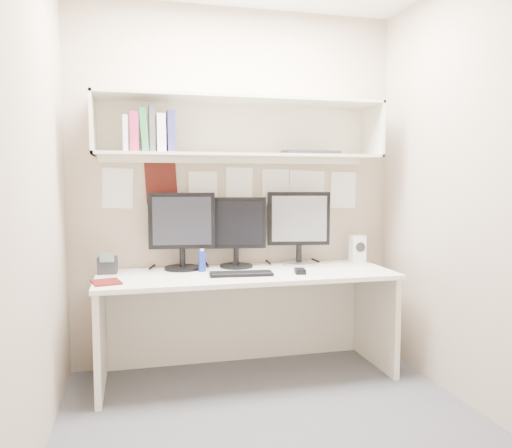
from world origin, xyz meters
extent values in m
cube|color=#4A4A4F|center=(0.00, 0.00, 0.00)|extent=(2.40, 2.00, 0.01)
cube|color=tan|center=(0.00, 1.00, 1.30)|extent=(2.40, 0.02, 2.60)
cube|color=tan|center=(0.00, -1.00, 1.30)|extent=(2.40, 0.02, 2.60)
cube|color=tan|center=(-1.20, 0.00, 1.30)|extent=(0.02, 2.00, 2.60)
cube|color=tan|center=(1.20, 0.00, 1.30)|extent=(0.02, 2.00, 2.60)
cube|color=white|center=(0.00, 0.64, 0.71)|extent=(2.00, 0.70, 0.03)
cube|color=silver|center=(0.00, 0.97, 0.35)|extent=(1.96, 0.02, 0.70)
cube|color=silver|center=(0.00, 0.81, 1.53)|extent=(2.00, 0.38, 0.02)
cube|color=silver|center=(0.00, 0.81, 1.91)|extent=(2.00, 0.38, 0.02)
cube|color=silver|center=(0.00, 0.99, 1.72)|extent=(2.00, 0.02, 0.40)
cube|color=silver|center=(-0.99, 0.81, 1.72)|extent=(0.02, 0.38, 0.40)
cube|color=silver|center=(0.99, 0.81, 1.72)|extent=(0.02, 0.38, 0.40)
cylinder|color=black|center=(-0.42, 0.86, 0.74)|extent=(0.25, 0.25, 0.02)
cylinder|color=black|center=(-0.42, 0.86, 0.81)|extent=(0.04, 0.04, 0.13)
cube|color=black|center=(-0.42, 0.87, 1.07)|extent=(0.46, 0.08, 0.39)
cube|color=black|center=(-0.42, 0.85, 1.07)|extent=(0.40, 0.05, 0.34)
cylinder|color=black|center=(-0.03, 0.86, 0.74)|extent=(0.24, 0.24, 0.02)
cylinder|color=black|center=(-0.03, 0.86, 0.81)|extent=(0.04, 0.04, 0.12)
cube|color=black|center=(-0.03, 0.87, 1.05)|extent=(0.43, 0.10, 0.37)
cube|color=black|center=(-0.03, 0.85, 1.05)|extent=(0.37, 0.07, 0.31)
cylinder|color=#A5A5AA|center=(0.44, 0.86, 0.74)|extent=(0.26, 0.26, 0.02)
cylinder|color=black|center=(0.44, 0.86, 0.81)|extent=(0.04, 0.04, 0.13)
cube|color=black|center=(0.44, 0.87, 1.07)|extent=(0.46, 0.12, 0.39)
cube|color=#ADADB2|center=(0.44, 0.85, 1.07)|extent=(0.40, 0.08, 0.34)
cube|color=black|center=(-0.06, 0.55, 0.74)|extent=(0.43, 0.19, 0.02)
cube|color=black|center=(0.34, 0.51, 0.75)|extent=(0.08, 0.12, 0.03)
cube|color=silver|center=(0.91, 0.84, 0.83)|extent=(0.11, 0.11, 0.21)
cylinder|color=black|center=(0.91, 0.79, 0.85)|extent=(0.07, 0.01, 0.07)
cylinder|color=navy|center=(-0.29, 0.75, 0.80)|extent=(0.05, 0.05, 0.14)
cylinder|color=white|center=(-0.29, 0.75, 0.88)|extent=(0.03, 0.03, 0.02)
cube|color=#56110E|center=(-0.92, 0.50, 0.74)|extent=(0.20, 0.23, 0.01)
cube|color=black|center=(-0.92, 0.82, 0.79)|extent=(0.13, 0.11, 0.11)
cube|color=#4C6659|center=(-0.92, 0.77, 0.85)|extent=(0.09, 0.02, 0.06)
cube|color=silver|center=(-0.79, 0.76, 1.66)|extent=(0.03, 0.19, 0.23)
cube|color=#B9224E|center=(-0.73, 0.76, 1.67)|extent=(0.05, 0.19, 0.26)
cube|color=#246E3B|center=(-0.67, 0.76, 1.68)|extent=(0.04, 0.19, 0.28)
cube|color=#434347|center=(-0.62, 0.76, 1.69)|extent=(0.03, 0.19, 0.31)
cube|color=white|center=(-0.56, 0.76, 1.66)|extent=(0.06, 0.19, 0.25)
cube|color=navy|center=(-0.49, 0.76, 1.68)|extent=(0.05, 0.19, 0.27)
cube|color=black|center=(0.51, 0.80, 1.55)|extent=(0.42, 0.20, 0.03)
camera|label=1|loc=(-0.74, -2.63, 1.35)|focal=35.00mm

